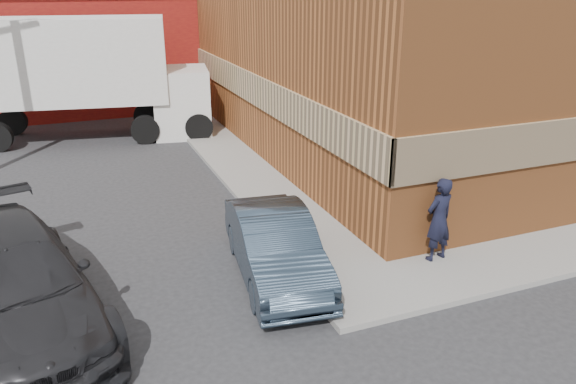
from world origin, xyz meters
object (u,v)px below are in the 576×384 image
object	(u,v)px
sedan	(275,246)
box_truck	(95,70)
suv_b	(11,284)
brick_building	(431,8)
man	(439,219)
warehouse	(17,46)

from	to	relation	value
sedan	box_truck	size ratio (longest dim) A/B	0.45
suv_b	brick_building	bearing A→B (deg)	17.61
man	sedan	size ratio (longest dim) A/B	0.44
brick_building	man	world-z (taller)	brick_building
brick_building	sedan	bearing A→B (deg)	-137.57
brick_building	warehouse	xyz separation A→B (m)	(-14.50, 11.00, -1.87)
warehouse	man	xyz separation A→B (m)	(8.53, -20.25, -1.79)
warehouse	sedan	distance (m)	20.29
brick_building	suv_b	distance (m)	16.88
warehouse	suv_b	xyz separation A→B (m)	(0.42, -19.50, -1.96)
brick_building	suv_b	xyz separation A→B (m)	(-14.07, -8.50, -3.83)
sedan	man	bearing A→B (deg)	-5.27
warehouse	sedan	size ratio (longest dim) A/B	3.93
suv_b	box_truck	world-z (taller)	box_truck
warehouse	suv_b	distance (m)	19.60
suv_b	man	bearing A→B (deg)	-18.79
brick_building	sedan	distance (m)	13.21
suv_b	box_truck	bearing A→B (deg)	65.46
warehouse	box_truck	distance (m)	7.63
box_truck	brick_building	bearing A→B (deg)	-8.65
brick_building	box_truck	bearing A→B (deg)	161.36
warehouse	suv_b	world-z (taller)	warehouse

